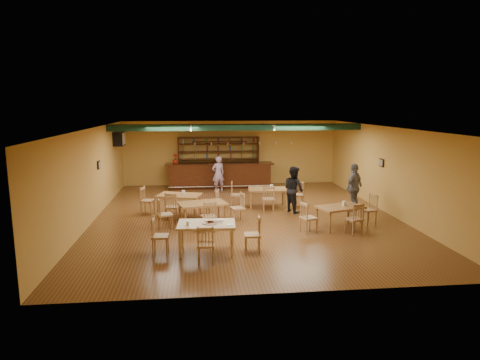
{
  "coord_description": "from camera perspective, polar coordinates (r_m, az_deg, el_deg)",
  "views": [
    {
      "loc": [
        -1.65,
        -13.85,
        3.74
      ],
      "look_at": [
        -0.12,
        0.6,
        1.15
      ],
      "focal_mm": 31.63,
      "sensor_mm": 36.0,
      "label": 1
    }
  ],
  "objects": [
    {
      "name": "bar_counter",
      "position": [
        19.29,
        -2.76,
        0.63
      ],
      "size": [
        4.88,
        0.85,
        1.13
      ],
      "primitive_type": "cube",
      "color": "#38150B",
      "rests_on": "ground"
    },
    {
      "name": "napkin_stack",
      "position": [
        11.02,
        -2.69,
        -5.42
      ],
      "size": [
        0.21,
        0.17,
        0.03
      ],
      "primitive_type": "cube",
      "rotation": [
        0.0,
        0.0,
        -0.1
      ],
      "color": "white",
      "rests_on": "near_table"
    },
    {
      "name": "poinsettia",
      "position": [
        19.17,
        -8.74,
        2.82
      ],
      "size": [
        0.31,
        0.31,
        0.43
      ],
      "primitive_type": "imported",
      "rotation": [
        0.0,
        0.0,
        0.35
      ],
      "color": "#A1240E",
      "rests_on": "bar_counter"
    },
    {
      "name": "side_plate",
      "position": [
        10.64,
        -1.44,
        -6.04
      ],
      "size": [
        0.23,
        0.23,
        0.01
      ],
      "primitive_type": "cylinder",
      "rotation": [
        0.0,
        0.0,
        -0.06
      ],
      "color": "white",
      "rests_on": "near_table"
    },
    {
      "name": "floor",
      "position": [
        14.44,
        0.71,
        -4.91
      ],
      "size": [
        12.0,
        12.0,
        0.0
      ],
      "primitive_type": "plane",
      "color": "#5A3219",
      "rests_on": "ground"
    },
    {
      "name": "pizza_tray",
      "position": [
        10.81,
        -4.0,
        -5.78
      ],
      "size": [
        0.51,
        0.51,
        0.01
      ],
      "primitive_type": "cylinder",
      "rotation": [
        0.0,
        0.0,
        0.33
      ],
      "color": "silver",
      "rests_on": "near_table"
    },
    {
      "name": "track_rail_right",
      "position": [
        17.54,
        3.99,
        7.47
      ],
      "size": [
        0.05,
        2.5,
        0.05
      ],
      "primitive_type": "cube",
      "color": "silver",
      "rests_on": "ceiling"
    },
    {
      "name": "dining_table_b",
      "position": [
        15.7,
        3.7,
        -2.4
      ],
      "size": [
        1.46,
        0.97,
        0.69
      ],
      "primitive_type": "cube",
      "rotation": [
        0.0,
        0.0,
        -0.11
      ],
      "color": "olive",
      "rests_on": "ground"
    },
    {
      "name": "patron_right_b",
      "position": [
        15.48,
        15.12,
        -0.97
      ],
      "size": [
        1.03,
        0.98,
        1.72
      ],
      "primitive_type": "imported",
      "rotation": [
        0.0,
        0.0,
        3.87
      ],
      "color": "gray",
      "rests_on": "ground"
    },
    {
      "name": "ac_unit",
      "position": [
        18.37,
        -15.99,
        5.38
      ],
      "size": [
        0.34,
        0.7,
        0.48
      ],
      "primitive_type": "cube",
      "color": "silver",
      "rests_on": "wall_left"
    },
    {
      "name": "parmesan_shaker",
      "position": [
        10.65,
        -7.06,
        -5.83
      ],
      "size": [
        0.08,
        0.08,
        0.11
      ],
      "primitive_type": "cylinder",
      "rotation": [
        0.0,
        0.0,
        -0.06
      ],
      "color": "#EAE5C6",
      "rests_on": "near_table"
    },
    {
      "name": "dining_table_c",
      "position": [
        13.36,
        -5.08,
        -4.58
      ],
      "size": [
        1.62,
        1.21,
        0.73
      ],
      "primitive_type": "cube",
      "rotation": [
        0.0,
        0.0,
        0.25
      ],
      "color": "olive",
      "rests_on": "ground"
    },
    {
      "name": "dining_table_a",
      "position": [
        14.66,
        -8.15,
        -3.33
      ],
      "size": [
        1.63,
        1.24,
        0.72
      ],
      "primitive_type": "cube",
      "rotation": [
        0.0,
        0.0,
        -0.29
      ],
      "color": "olive",
      "rests_on": "ground"
    },
    {
      "name": "dining_table_d",
      "position": [
        13.35,
        13.28,
        -4.91
      ],
      "size": [
        1.57,
        1.23,
        0.69
      ],
      "primitive_type": "cube",
      "rotation": [
        0.0,
        0.0,
        0.33
      ],
      "color": "olive",
      "rests_on": "ground"
    },
    {
      "name": "near_table",
      "position": [
        10.92,
        -4.53,
        -7.8
      ],
      "size": [
        1.5,
        1.01,
        0.78
      ],
      "primitive_type": "cube",
      "rotation": [
        0.0,
        0.0,
        -0.06
      ],
      "color": "#D3B48D",
      "rests_on": "ground"
    },
    {
      "name": "picture_left",
      "position": [
        15.35,
        -18.51,
        1.95
      ],
      "size": [
        0.04,
        0.34,
        0.28
      ],
      "primitive_type": "cube",
      "color": "black",
      "rests_on": "wall_left"
    },
    {
      "name": "back_bar_hutch",
      "position": [
        19.83,
        -2.88,
        2.56
      ],
      "size": [
        3.78,
        0.4,
        2.28
      ],
      "primitive_type": "cube",
      "color": "#38150B",
      "rests_on": "ground"
    },
    {
      "name": "picture_right",
      "position": [
        15.94,
        18.56,
        2.22
      ],
      "size": [
        0.04,
        0.34,
        0.28
      ],
      "primitive_type": "cube",
      "color": "black",
      "rests_on": "wall_right"
    },
    {
      "name": "patron_right_a",
      "position": [
        14.99,
        7.25,
        -1.23
      ],
      "size": [
        0.89,
        0.98,
        1.63
      ],
      "primitive_type": "imported",
      "rotation": [
        0.0,
        0.0,
        2.01
      ],
      "color": "black",
      "rests_on": "ground"
    },
    {
      "name": "pizza_server",
      "position": [
        10.86,
        -3.19,
        -5.64
      ],
      "size": [
        0.3,
        0.28,
        0.0
      ],
      "primitive_type": "cube",
      "rotation": [
        0.0,
        0.0,
        -0.73
      ],
      "color": "silver",
      "rests_on": "pizza_tray"
    },
    {
      "name": "ceiling_beam",
      "position": [
        16.75,
        -0.41,
        7.13
      ],
      "size": [
        10.0,
        0.3,
        0.25
      ],
      "primitive_type": "cube",
      "color": "black",
      "rests_on": "ceiling"
    },
    {
      "name": "patron_bar",
      "position": [
        18.44,
        -2.96,
        0.84
      ],
      "size": [
        0.65,
        0.53,
        1.55
      ],
      "primitive_type": "imported",
      "rotation": [
        0.0,
        0.0,
        3.47
      ],
      "color": "#9152B2",
      "rests_on": "ground"
    },
    {
      "name": "track_rail_left",
      "position": [
        17.27,
        -6.61,
        7.39
      ],
      "size": [
        0.05,
        2.5,
        0.05
      ],
      "primitive_type": "cube",
      "color": "silver",
      "rests_on": "ceiling"
    }
  ]
}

